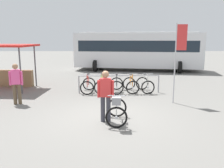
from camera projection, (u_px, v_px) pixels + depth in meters
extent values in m
plane|color=slate|center=(108.00, 117.00, 7.99)|extent=(80.00, 80.00, 0.00)
cylinder|color=#99999E|center=(79.00, 85.00, 11.31)|extent=(0.06, 0.06, 0.85)
cylinder|color=#99999E|center=(159.00, 84.00, 11.48)|extent=(0.06, 0.06, 0.85)
cylinder|color=#99999E|center=(119.00, 76.00, 11.31)|extent=(3.85, 0.20, 0.05)
torus|color=black|center=(89.00, 84.00, 12.02)|extent=(0.66, 0.07, 0.66)
cylinder|color=#B7B7BC|center=(89.00, 84.00, 12.02)|extent=(0.08, 0.06, 0.08)
torus|color=black|center=(87.00, 88.00, 11.02)|extent=(0.66, 0.07, 0.66)
cylinder|color=#B7B7BC|center=(87.00, 88.00, 11.02)|extent=(0.08, 0.06, 0.08)
cube|color=red|center=(88.00, 81.00, 11.48)|extent=(0.04, 0.92, 0.04)
cube|color=red|center=(88.00, 77.00, 11.39)|extent=(0.04, 0.61, 0.04)
cylinder|color=red|center=(88.00, 80.00, 11.65)|extent=(0.03, 0.03, 0.55)
cube|color=black|center=(88.00, 74.00, 11.60)|extent=(0.12, 0.24, 0.06)
cylinder|color=red|center=(87.00, 81.00, 11.08)|extent=(0.03, 0.03, 0.63)
cylinder|color=#B7B7BC|center=(87.00, 74.00, 11.02)|extent=(0.52, 0.03, 0.03)
torus|color=black|center=(104.00, 84.00, 12.05)|extent=(0.66, 0.15, 0.66)
cylinder|color=#B7B7BC|center=(104.00, 84.00, 12.05)|extent=(0.09, 0.07, 0.08)
torus|color=black|center=(101.00, 88.00, 11.06)|extent=(0.66, 0.15, 0.66)
cylinder|color=#B7B7BC|center=(101.00, 88.00, 11.06)|extent=(0.09, 0.07, 0.08)
cube|color=#9ED14C|center=(102.00, 81.00, 11.51)|extent=(0.13, 0.92, 0.04)
cube|color=#9ED14C|center=(102.00, 77.00, 11.42)|extent=(0.10, 0.61, 0.04)
cylinder|color=#9ED14C|center=(103.00, 80.00, 11.68)|extent=(0.03, 0.03, 0.55)
cube|color=black|center=(103.00, 74.00, 11.63)|extent=(0.14, 0.25, 0.06)
cylinder|color=#9ED14C|center=(101.00, 81.00, 11.12)|extent=(0.03, 0.03, 0.63)
cylinder|color=#B7B7BC|center=(101.00, 74.00, 11.05)|extent=(0.52, 0.08, 0.03)
torus|color=black|center=(117.00, 84.00, 12.09)|extent=(0.66, 0.11, 0.66)
cylinder|color=#B7B7BC|center=(117.00, 84.00, 12.09)|extent=(0.08, 0.07, 0.08)
torus|color=black|center=(117.00, 88.00, 11.08)|extent=(0.66, 0.11, 0.66)
cylinder|color=#B7B7BC|center=(117.00, 88.00, 11.08)|extent=(0.08, 0.07, 0.08)
cube|color=black|center=(117.00, 81.00, 11.54)|extent=(0.05, 0.92, 0.04)
cube|color=black|center=(117.00, 77.00, 11.45)|extent=(0.05, 0.61, 0.04)
cylinder|color=black|center=(117.00, 79.00, 11.71)|extent=(0.03, 0.03, 0.55)
cube|color=black|center=(117.00, 74.00, 11.66)|extent=(0.12, 0.24, 0.06)
cylinder|color=black|center=(117.00, 81.00, 11.14)|extent=(0.03, 0.03, 0.63)
cylinder|color=#B7B7BC|center=(117.00, 74.00, 11.08)|extent=(0.52, 0.04, 0.03)
torus|color=black|center=(129.00, 83.00, 12.11)|extent=(0.67, 0.15, 0.66)
cylinder|color=#B7B7BC|center=(129.00, 83.00, 12.11)|extent=(0.09, 0.07, 0.08)
torus|color=black|center=(133.00, 88.00, 11.12)|extent=(0.67, 0.15, 0.66)
cylinder|color=#B7B7BC|center=(133.00, 88.00, 11.12)|extent=(0.09, 0.07, 0.08)
cube|color=orange|center=(131.00, 81.00, 11.57)|extent=(0.12, 0.92, 0.04)
cube|color=orange|center=(131.00, 77.00, 11.48)|extent=(0.09, 0.61, 0.04)
cylinder|color=orange|center=(130.00, 79.00, 11.74)|extent=(0.03, 0.03, 0.55)
cube|color=black|center=(130.00, 74.00, 11.69)|extent=(0.14, 0.25, 0.06)
cylinder|color=orange|center=(132.00, 81.00, 11.18)|extent=(0.03, 0.03, 0.63)
cylinder|color=#B7B7BC|center=(133.00, 74.00, 11.12)|extent=(0.52, 0.08, 0.03)
torus|color=black|center=(142.00, 83.00, 12.14)|extent=(0.67, 0.18, 0.66)
cylinder|color=#B7B7BC|center=(142.00, 83.00, 12.14)|extent=(0.09, 0.07, 0.08)
torus|color=black|center=(148.00, 87.00, 11.15)|extent=(0.67, 0.18, 0.66)
cylinder|color=#B7B7BC|center=(148.00, 87.00, 11.15)|extent=(0.09, 0.07, 0.08)
cube|color=silver|center=(145.00, 81.00, 11.60)|extent=(0.16, 0.91, 0.04)
cube|color=silver|center=(145.00, 76.00, 11.51)|extent=(0.12, 0.61, 0.04)
cylinder|color=silver|center=(144.00, 79.00, 11.77)|extent=(0.03, 0.03, 0.55)
cube|color=black|center=(144.00, 74.00, 11.72)|extent=(0.15, 0.25, 0.06)
cylinder|color=silver|center=(147.00, 80.00, 11.21)|extent=(0.03, 0.03, 0.63)
cylinder|color=#B7B7BC|center=(148.00, 74.00, 11.15)|extent=(0.52, 0.10, 0.03)
torus|color=black|center=(117.00, 107.00, 7.95)|extent=(0.66, 0.09, 0.66)
cylinder|color=#B7B7BC|center=(117.00, 107.00, 7.95)|extent=(0.08, 0.06, 0.08)
torus|color=black|center=(116.00, 117.00, 6.95)|extent=(0.66, 0.09, 0.66)
cylinder|color=#B7B7BC|center=(116.00, 117.00, 6.95)|extent=(0.08, 0.06, 0.08)
cube|color=silver|center=(117.00, 105.00, 7.41)|extent=(0.07, 0.92, 0.04)
cube|color=silver|center=(117.00, 99.00, 7.31)|extent=(0.06, 0.61, 0.04)
cylinder|color=silver|center=(117.00, 102.00, 7.58)|extent=(0.03, 0.03, 0.55)
cube|color=black|center=(117.00, 94.00, 7.52)|extent=(0.13, 0.24, 0.06)
cylinder|color=silver|center=(116.00, 106.00, 7.01)|extent=(0.03, 0.03, 0.63)
cylinder|color=#B7B7BC|center=(117.00, 96.00, 6.95)|extent=(0.52, 0.05, 0.03)
cube|color=gray|center=(116.00, 101.00, 6.83)|extent=(0.27, 0.21, 0.22)
cylinder|color=#383842|center=(103.00, 109.00, 7.50)|extent=(0.14, 0.14, 0.82)
cylinder|color=#383842|center=(108.00, 109.00, 7.49)|extent=(0.14, 0.14, 0.82)
cube|color=red|center=(106.00, 88.00, 7.36)|extent=(0.36, 0.24, 0.58)
cylinder|color=red|center=(99.00, 89.00, 7.41)|extent=(0.09, 0.09, 0.55)
cylinder|color=red|center=(113.00, 89.00, 7.37)|extent=(0.09, 0.09, 0.55)
sphere|color=#9E7051|center=(105.00, 74.00, 7.28)|extent=(0.22, 0.22, 0.22)
cylinder|color=brown|center=(20.00, 94.00, 9.49)|extent=(0.14, 0.14, 0.82)
cylinder|color=brown|center=(15.00, 94.00, 9.47)|extent=(0.14, 0.14, 0.82)
cube|color=#E54C8C|center=(16.00, 77.00, 9.35)|extent=(0.37, 0.25, 0.58)
cylinder|color=#E54C8C|center=(22.00, 78.00, 9.37)|extent=(0.09, 0.09, 0.55)
cylinder|color=#E54C8C|center=(10.00, 78.00, 9.30)|extent=(0.09, 0.09, 0.55)
sphere|color=#9E7051|center=(15.00, 66.00, 9.26)|extent=(0.22, 0.22, 0.22)
cube|color=#3F3F44|center=(17.00, 76.00, 9.50)|extent=(0.28, 0.18, 0.40)
cube|color=silver|center=(137.00, 50.00, 19.20)|extent=(10.26, 4.00, 2.70)
cube|color=#19232D|center=(138.00, 46.00, 19.13)|extent=(9.48, 3.89, 0.84)
cube|color=silver|center=(138.00, 33.00, 18.93)|extent=(9.24, 3.60, 0.08)
cylinder|color=black|center=(95.00, 66.00, 18.68)|extent=(0.38, 0.93, 0.90)
cylinder|color=black|center=(101.00, 63.00, 21.11)|extent=(0.38, 0.93, 0.90)
cylinder|color=black|center=(180.00, 67.00, 17.75)|extent=(0.38, 0.93, 0.90)
cylinder|color=black|center=(176.00, 64.00, 20.17)|extent=(0.38, 0.93, 0.90)
cylinder|color=#4C4C51|center=(35.00, 66.00, 12.92)|extent=(0.07, 0.07, 2.20)
cylinder|color=#4C4C51|center=(20.00, 71.00, 11.15)|extent=(0.07, 0.07, 2.20)
cube|color=red|center=(2.00, 46.00, 11.90)|extent=(3.26, 2.53, 0.10)
cube|color=olive|center=(12.00, 78.00, 12.98)|extent=(2.36, 0.47, 0.90)
cylinder|color=#B2B2B7|center=(175.00, 64.00, 9.45)|extent=(0.05, 0.05, 3.20)
cube|color=red|center=(182.00, 37.00, 9.25)|extent=(0.40, 0.03, 1.00)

